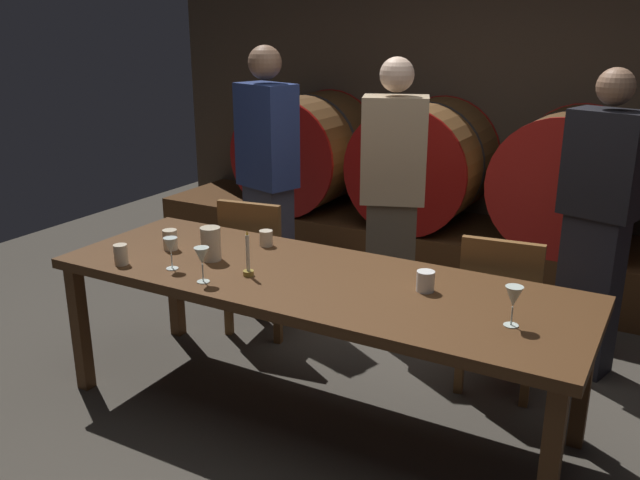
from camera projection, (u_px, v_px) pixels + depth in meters
ground_plane at (371, 413)px, 3.42m from camera, size 8.14×8.14×0.00m
back_wall at (521, 90)px, 5.18m from camera, size 6.26×0.24×2.78m
barrel_shelf at (489, 257)px, 5.09m from camera, size 5.63×0.90×0.40m
wine_barrel_far_left at (308, 151)px, 5.62m from camera, size 0.94×0.89×0.94m
wine_barrel_center_left at (425, 163)px, 5.14m from camera, size 0.94×0.89×0.94m
wine_barrel_center_right at (570, 178)px, 4.65m from camera, size 0.94×0.89×0.94m
dining_table at (313, 289)px, 3.21m from camera, size 2.57×0.87×0.75m
chair_left at (258, 260)px, 4.17m from camera, size 0.46×0.46×0.88m
chair_right at (500, 306)px, 3.49m from camera, size 0.44×0.44×0.88m
guest_left at (268, 178)px, 4.46m from camera, size 0.43×0.34×1.75m
guest_center at (393, 198)px, 4.08m from camera, size 0.44×0.36×1.70m
guest_right at (597, 225)px, 3.61m from camera, size 0.43×0.33×1.68m
candle_center at (248, 263)px, 3.18m from camera, size 0.05×0.05×0.23m
pitcher at (211, 244)px, 3.39m from camera, size 0.10×0.10×0.17m
wine_glass_left at (171, 247)px, 3.25m from camera, size 0.07×0.07×0.16m
wine_glass_center at (202, 257)px, 3.09m from camera, size 0.07×0.07×0.17m
wine_glass_right at (514, 298)px, 2.64m from camera, size 0.07×0.07×0.17m
cup_far_left at (121, 255)px, 3.33m from camera, size 0.07×0.07×0.10m
cup_center_left at (170, 240)px, 3.55m from camera, size 0.08×0.08×0.11m
cup_center_right at (266, 238)px, 3.61m from camera, size 0.07×0.07×0.08m
cup_far_right at (425, 281)px, 3.01m from camera, size 0.08×0.08×0.09m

